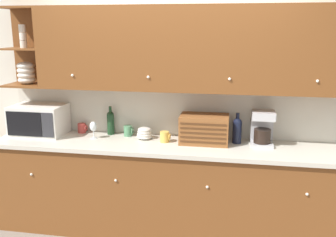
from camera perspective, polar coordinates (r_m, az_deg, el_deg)
The scene contains 15 objects.
ground_plane at distance 4.29m, azimuth 0.50°, elevation -14.66°, with size 24.00×24.00×0.00m, color slate.
wall_back at distance 3.88m, azimuth 0.61°, elevation 2.70°, with size 5.82×0.06×2.60m.
counter_unit at distance 3.82m, azimuth -0.24°, elevation -10.54°, with size 3.44×0.63×0.94m.
backsplash_panel at distance 3.86m, azimuth 0.52°, elevation 1.07°, with size 3.42×0.01×0.51m.
upper_cabinets at distance 3.59m, azimuth 2.65°, elevation 10.53°, with size 3.42×0.35×0.79m.
microwave at distance 4.15m, azimuth -19.06°, elevation -0.19°, with size 0.54×0.38×0.31m.
mug_blue_second at distance 4.11m, azimuth -12.96°, elevation -1.43°, with size 0.10×0.08×0.10m.
wine_glass at distance 3.86m, azimuth -11.31°, elevation -1.29°, with size 0.07×0.07×0.18m.
wine_bottle at distance 3.97m, azimuth -8.73°, elevation -0.48°, with size 0.08×0.08×0.30m.
mug at distance 3.91m, azimuth -6.07°, elevation -1.88°, with size 0.10×0.08×0.11m.
bowl_stack_on_counter at distance 3.79m, azimuth -3.62°, elevation -2.28°, with size 0.16×0.16×0.12m.
mug_patterned_third at distance 3.68m, azimuth -0.48°, elevation -2.81°, with size 0.10×0.09×0.11m.
bread_box at distance 3.66m, azimuth 5.55°, elevation -1.61°, with size 0.47×0.30×0.27m.
second_wine_bottle at distance 3.69m, azimuth 10.49°, elevation -1.64°, with size 0.09×0.09×0.30m.
coffee_maker at distance 3.68m, azimuth 14.19°, elevation -1.38°, with size 0.21×0.22×0.33m.
Camera 1 is at (0.62, -3.72, 2.05)m, focal length 40.00 mm.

